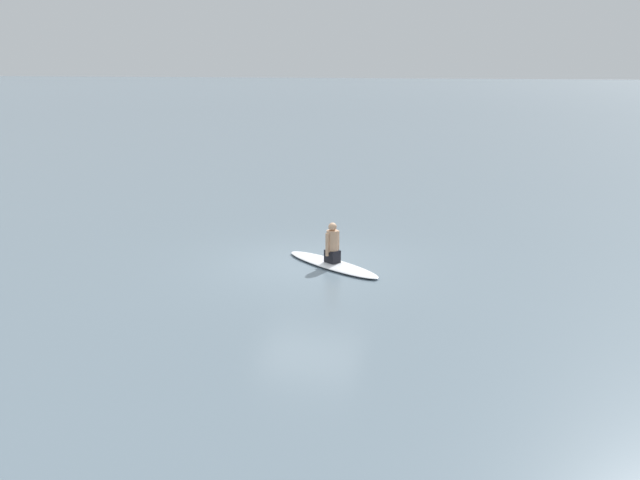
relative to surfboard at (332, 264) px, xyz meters
The scene contains 3 objects.
ground_plane 0.58m from the surfboard, 91.29° to the right, with size 400.00×400.00×0.00m, color slate.
surfboard is the anchor object (origin of this frame).
person_paddler 0.49m from the surfboard, 90.00° to the right, with size 0.40×0.41×0.98m.
Camera 1 is at (15.15, 4.15, 4.74)m, focal length 37.99 mm.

